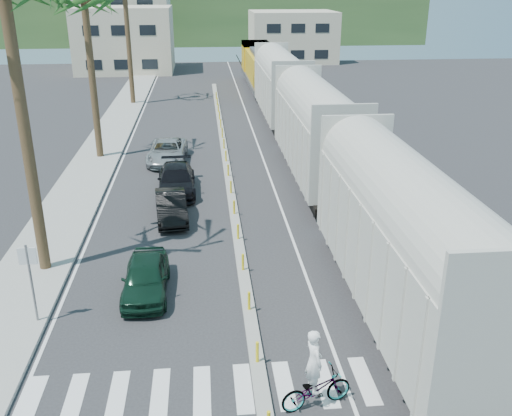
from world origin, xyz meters
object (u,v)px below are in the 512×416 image
Objects in this scene: cyclist at (316,383)px; car_lead at (146,277)px; car_second at (171,206)px; street_sign at (30,273)px.

car_lead is at bearing 22.41° from cyclist.
cyclist is at bearing -77.68° from car_second.
car_second is (0.63, 7.20, -0.02)m from car_lead.
car_lead is 7.23m from car_second.
car_lead is at bearing -100.80° from car_second.
street_sign reaches higher than cyclist.
street_sign is 0.73× the size of car_lead.
car_lead is at bearing 26.01° from street_sign.
car_lead reaches higher than car_second.
street_sign reaches higher than car_lead.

